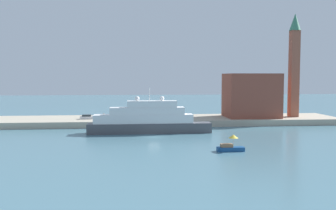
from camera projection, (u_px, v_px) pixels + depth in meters
ground at (154, 137)px, 85.52m from camera, size 400.00×400.00×0.00m
quay_dock at (149, 121)px, 110.42m from camera, size 110.00×18.28×1.72m
large_yacht at (148, 120)px, 91.74m from camera, size 29.82×3.89×11.16m
small_motorboat at (230, 146)px, 69.36m from camera, size 4.98×1.75×3.05m
harbor_building at (251, 95)px, 111.50m from camera, size 14.96×11.73×12.81m
bell_tower at (294, 61)px, 111.94m from camera, size 3.29×3.29×30.35m
parked_car at (87, 117)px, 106.78m from camera, size 4.12×1.75×1.27m
person_figure at (104, 116)px, 106.05m from camera, size 0.36×0.36×1.76m
mooring_bollard at (155, 119)px, 102.76m from camera, size 0.45×0.45×0.83m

